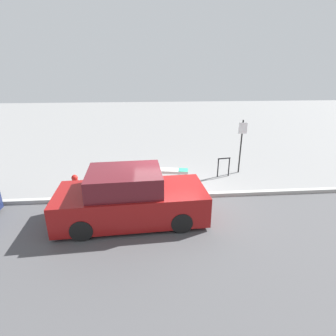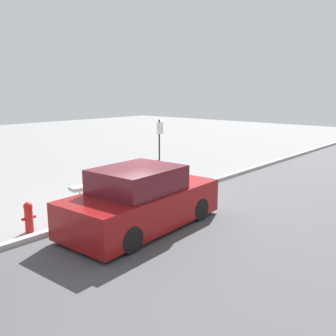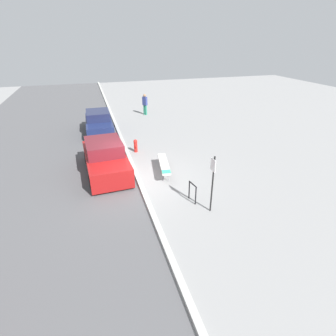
{
  "view_description": "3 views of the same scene",
  "coord_description": "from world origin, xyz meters",
  "px_view_note": "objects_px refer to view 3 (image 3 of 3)",
  "views": [
    {
      "loc": [
        -0.76,
        -8.24,
        4.21
      ],
      "look_at": [
        -0.01,
        0.77,
        0.83
      ],
      "focal_mm": 28.0,
      "sensor_mm": 36.0,
      "label": 1
    },
    {
      "loc": [
        -7.63,
        -7.78,
        3.41
      ],
      "look_at": [
        1.11,
        -0.1,
        1.0
      ],
      "focal_mm": 40.0,
      "sensor_mm": 36.0,
      "label": 2
    },
    {
      "loc": [
        10.7,
        -1.77,
        6.04
      ],
      "look_at": [
        0.4,
        1.35,
        0.62
      ],
      "focal_mm": 28.0,
      "sensor_mm": 36.0,
      "label": 3
    }
  ],
  "objects_px": {
    "bench": "(164,164)",
    "fire_hydrant": "(136,145)",
    "sign_post": "(213,179)",
    "pedestrian": "(145,104)",
    "parked_car_near": "(106,159)",
    "bike_rack": "(193,191)",
    "parked_car_far": "(99,123)"
  },
  "relations": [
    {
      "from": "sign_post",
      "to": "parked_car_near",
      "type": "distance_m",
      "value": 5.76
    },
    {
      "from": "sign_post",
      "to": "parked_car_near",
      "type": "height_order",
      "value": "sign_post"
    },
    {
      "from": "bench",
      "to": "pedestrian",
      "type": "distance_m",
      "value": 10.95
    },
    {
      "from": "bike_rack",
      "to": "parked_car_near",
      "type": "height_order",
      "value": "parked_car_near"
    },
    {
      "from": "bench",
      "to": "pedestrian",
      "type": "bearing_deg",
      "value": -178.3
    },
    {
      "from": "sign_post",
      "to": "pedestrian",
      "type": "bearing_deg",
      "value": 177.56
    },
    {
      "from": "bench",
      "to": "bike_rack",
      "type": "bearing_deg",
      "value": 18.13
    },
    {
      "from": "fire_hydrant",
      "to": "pedestrian",
      "type": "bearing_deg",
      "value": 163.71
    },
    {
      "from": "bike_rack",
      "to": "parked_car_near",
      "type": "xyz_separation_m",
      "value": [
        -3.69,
        -3.1,
        0.2
      ]
    },
    {
      "from": "parked_car_near",
      "to": "sign_post",
      "type": "bearing_deg",
      "value": 34.86
    },
    {
      "from": "parked_car_near",
      "to": "parked_car_far",
      "type": "relative_size",
      "value": 1.05
    },
    {
      "from": "bench",
      "to": "bike_rack",
      "type": "distance_m",
      "value": 2.73
    },
    {
      "from": "bench",
      "to": "fire_hydrant",
      "type": "bearing_deg",
      "value": -155.39
    },
    {
      "from": "bike_rack",
      "to": "pedestrian",
      "type": "height_order",
      "value": "pedestrian"
    },
    {
      "from": "bike_rack",
      "to": "sign_post",
      "type": "xyz_separation_m",
      "value": [
        0.81,
        0.42,
        0.88
      ]
    },
    {
      "from": "bike_rack",
      "to": "parked_car_far",
      "type": "xyz_separation_m",
      "value": [
        -9.9,
        -3.03,
        0.16
      ]
    },
    {
      "from": "pedestrian",
      "to": "parked_car_far",
      "type": "xyz_separation_m",
      "value": [
        3.64,
        -4.06,
        -0.27
      ]
    },
    {
      "from": "fire_hydrant",
      "to": "parked_car_near",
      "type": "relative_size",
      "value": 0.17
    },
    {
      "from": "bike_rack",
      "to": "parked_car_near",
      "type": "relative_size",
      "value": 0.19
    },
    {
      "from": "bike_rack",
      "to": "sign_post",
      "type": "height_order",
      "value": "sign_post"
    },
    {
      "from": "bike_rack",
      "to": "fire_hydrant",
      "type": "bearing_deg",
      "value": -167.72
    },
    {
      "from": "bench",
      "to": "parked_car_near",
      "type": "distance_m",
      "value": 2.86
    },
    {
      "from": "bench",
      "to": "sign_post",
      "type": "distance_m",
      "value": 3.72
    },
    {
      "from": "bench",
      "to": "fire_hydrant",
      "type": "height_order",
      "value": "fire_hydrant"
    },
    {
      "from": "parked_car_far",
      "to": "parked_car_near",
      "type": "bearing_deg",
      "value": -0.16
    },
    {
      "from": "sign_post",
      "to": "pedestrian",
      "type": "height_order",
      "value": "sign_post"
    },
    {
      "from": "sign_post",
      "to": "parked_car_far",
      "type": "height_order",
      "value": "sign_post"
    },
    {
      "from": "fire_hydrant",
      "to": "bench",
      "type": "bearing_deg",
      "value": 15.29
    },
    {
      "from": "bike_rack",
      "to": "fire_hydrant",
      "type": "height_order",
      "value": "bike_rack"
    },
    {
      "from": "fire_hydrant",
      "to": "pedestrian",
      "type": "height_order",
      "value": "pedestrian"
    },
    {
      "from": "fire_hydrant",
      "to": "parked_car_near",
      "type": "distance_m",
      "value": 2.78
    },
    {
      "from": "bench",
      "to": "pedestrian",
      "type": "xyz_separation_m",
      "value": [
        -10.85,
        1.45,
        0.43
      ]
    }
  ]
}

